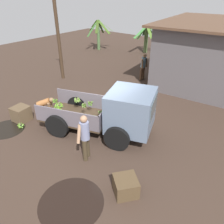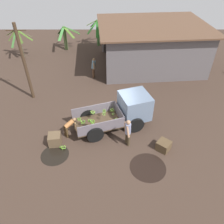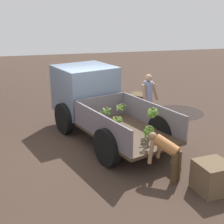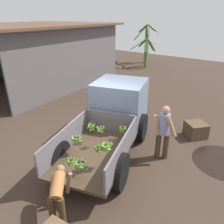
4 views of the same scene
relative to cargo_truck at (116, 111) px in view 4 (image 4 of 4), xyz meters
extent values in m
plane|color=#3E2E24|center=(-0.90, 0.14, -1.06)|extent=(36.00, 36.00, 0.00)
cylinder|color=black|center=(0.89, -3.42, -1.05)|extent=(1.84, 1.84, 0.01)
cube|color=#413222|center=(-1.75, -0.60, -0.54)|extent=(3.14, 2.51, 0.08)
cube|color=slate|center=(-2.02, 0.19, -0.16)|extent=(2.61, 0.93, 0.67)
cube|color=slate|center=(-1.48, -1.38, -0.16)|extent=(2.61, 0.93, 0.67)
cube|color=slate|center=(-0.48, -0.16, -0.16)|extent=(0.60, 1.64, 0.67)
cube|color=slate|center=(0.44, 0.15, 0.17)|extent=(2.10, 2.12, 1.49)
cube|color=#4C606B|center=(1.22, 0.42, 0.47)|extent=(0.46, 1.28, 0.66)
cylinder|color=black|center=(-0.08, 0.91, -0.58)|extent=(0.98, 0.52, 0.96)
cylinder|color=black|center=(0.49, -0.77, -0.58)|extent=(0.98, 0.52, 0.96)
cylinder|color=black|center=(-2.42, 0.11, -0.58)|extent=(0.98, 0.52, 0.96)
cylinder|color=black|center=(-1.85, -1.57, -0.58)|extent=(0.98, 0.52, 0.96)
sphere|color=brown|center=(-2.78, -0.84, 0.00)|extent=(0.07, 0.07, 0.07)
cylinder|color=#61972F|center=(-2.73, -0.80, -0.06)|extent=(0.13, 0.15, 0.15)
cylinder|color=#6BB029|center=(-2.78, -0.78, -0.06)|extent=(0.16, 0.05, 0.15)
cylinder|color=#537C32|center=(-2.83, -0.81, -0.06)|extent=(0.12, 0.15, 0.15)
cylinder|color=#65AB29|center=(-2.83, -0.88, -0.06)|extent=(0.13, 0.15, 0.14)
cylinder|color=#4F7825|center=(-2.78, -0.91, -0.04)|extent=(0.18, 0.04, 0.12)
cylinder|color=#4E7828|center=(-2.73, -0.86, -0.07)|extent=(0.10, 0.14, 0.17)
sphere|color=#4E4632|center=(-2.57, -0.90, -0.14)|extent=(0.09, 0.09, 0.09)
cylinder|color=#6F9F34|center=(-2.56, -0.96, -0.24)|extent=(0.19, 0.09, 0.22)
cylinder|color=#527832|center=(-2.48, -0.91, -0.21)|extent=(0.07, 0.23, 0.17)
cylinder|color=#63A329|center=(-2.54, -0.84, -0.24)|extent=(0.19, 0.13, 0.22)
cylinder|color=#567E32|center=(-2.62, -0.84, -0.22)|extent=(0.20, 0.18, 0.19)
cylinder|color=#75B035|center=(-2.66, -0.94, -0.21)|extent=(0.14, 0.23, 0.16)
sphere|color=brown|center=(-0.90, 0.28, -0.20)|extent=(0.08, 0.08, 0.08)
cylinder|color=#679B28|center=(-0.93, 0.35, -0.26)|extent=(0.21, 0.13, 0.15)
cylinder|color=#6AAF33|center=(-0.98, 0.30, -0.26)|extent=(0.10, 0.21, 0.16)
cylinder|color=#82AA4A|center=(-0.97, 0.23, -0.25)|extent=(0.17, 0.20, 0.14)
cylinder|color=#568122|center=(-0.91, 0.21, -0.28)|extent=(0.19, 0.08, 0.18)
cylinder|color=olive|center=(-0.84, 0.22, -0.26)|extent=(0.18, 0.19, 0.14)
cylinder|color=#59822E|center=(-0.82, 0.29, -0.27)|extent=(0.09, 0.21, 0.16)
cylinder|color=olive|center=(-0.87, 0.33, -0.29)|extent=(0.17, 0.14, 0.20)
sphere|color=#4A4230|center=(-1.38, -0.14, 0.07)|extent=(0.08, 0.08, 0.08)
cylinder|color=olive|center=(-1.39, -0.07, 0.02)|extent=(0.20, 0.08, 0.13)
cylinder|color=#699C32|center=(-1.44, -0.13, -0.01)|extent=(0.07, 0.17, 0.18)
cylinder|color=#5C8737|center=(-1.41, -0.19, -0.01)|extent=(0.16, 0.12, 0.18)
cylinder|color=#5D9D26|center=(-1.34, -0.18, -0.01)|extent=(0.15, 0.15, 0.17)
cylinder|color=#5A8520|center=(-1.32, -0.11, 0.00)|extent=(0.13, 0.18, 0.15)
sphere|color=brown|center=(-2.16, -1.12, 0.14)|extent=(0.08, 0.08, 0.08)
cylinder|color=#4B811F|center=(-2.19, -1.09, 0.07)|extent=(0.13, 0.11, 0.16)
cylinder|color=#63A232|center=(-2.21, -1.11, 0.08)|extent=(0.08, 0.15, 0.15)
cylinder|color=#59831C|center=(-2.22, -1.15, 0.08)|extent=(0.10, 0.16, 0.14)
cylinder|color=#4E7A27|center=(-2.17, -1.19, 0.09)|extent=(0.16, 0.06, 0.14)
cylinder|color=#4A7C1C|center=(-2.14, -1.17, 0.08)|extent=(0.15, 0.09, 0.16)
cylinder|color=#6DA13D|center=(-2.09, -1.14, 0.10)|extent=(0.08, 0.18, 0.10)
cylinder|color=#749B43|center=(-2.10, -1.10, 0.09)|extent=(0.10, 0.17, 0.12)
cylinder|color=#53881E|center=(-2.15, -1.06, 0.10)|extent=(0.18, 0.07, 0.11)
sphere|color=brown|center=(-1.99, -1.23, 0.16)|extent=(0.09, 0.09, 0.09)
cylinder|color=#71AC41|center=(-2.00, -1.29, 0.07)|extent=(0.18, 0.06, 0.19)
cylinder|color=#70B024|center=(-1.96, -1.27, 0.07)|extent=(0.15, 0.15, 0.20)
cylinder|color=#649A2F|center=(-1.91, -1.21, 0.11)|extent=(0.10, 0.22, 0.12)
cylinder|color=#437219|center=(-1.96, -1.17, 0.08)|extent=(0.19, 0.14, 0.18)
cylinder|color=#76AE25|center=(-2.03, -1.16, 0.10)|extent=(0.21, 0.14, 0.16)
cylinder|color=olive|center=(-2.07, -1.21, 0.09)|extent=(0.10, 0.21, 0.17)
cylinder|color=#6BB02B|center=(-2.06, -1.27, 0.10)|extent=(0.15, 0.20, 0.15)
sphere|color=#423B2B|center=(-0.67, -0.76, -0.08)|extent=(0.08, 0.08, 0.08)
cylinder|color=#598227|center=(-0.62, -0.77, -0.16)|extent=(0.07, 0.17, 0.19)
cylinder|color=#508328|center=(-0.64, -0.71, -0.16)|extent=(0.16, 0.13, 0.19)
cylinder|color=#4D7322|center=(-0.71, -0.71, -0.16)|extent=(0.17, 0.15, 0.18)
cylinder|color=#689F25|center=(-0.73, -0.78, -0.17)|extent=(0.09, 0.16, 0.20)
cylinder|color=olive|center=(-0.67, -0.85, -0.13)|extent=(0.21, 0.06, 0.12)
sphere|color=#4D4632|center=(-0.85, -0.13, -0.21)|extent=(0.07, 0.07, 0.07)
cylinder|color=olive|center=(-0.87, -0.19, -0.24)|extent=(0.14, 0.09, 0.08)
cylinder|color=#577923|center=(-0.82, -0.16, -0.27)|extent=(0.11, 0.10, 0.13)
cylinder|color=#71A644|center=(-0.81, -0.12, -0.27)|extent=(0.06, 0.12, 0.13)
cylinder|color=#76AC46|center=(-0.82, -0.08, -0.24)|extent=(0.14, 0.09, 0.08)
cylinder|color=#4B8121|center=(-0.88, -0.09, -0.24)|extent=(0.13, 0.11, 0.08)
cylinder|color=olive|center=(-0.89, -0.14, -0.26)|extent=(0.06, 0.12, 0.12)
sphere|color=brown|center=(-2.05, -0.23, 0.03)|extent=(0.08, 0.08, 0.08)
cylinder|color=olive|center=(-2.11, -0.29, -0.02)|extent=(0.17, 0.19, 0.12)
cylinder|color=#6D9D44|center=(-2.07, -0.31, -0.04)|extent=(0.21, 0.10, 0.15)
cylinder|color=olive|center=(-2.01, -0.31, -0.03)|extent=(0.21, 0.14, 0.14)
cylinder|color=olive|center=(-1.96, -0.27, -0.02)|extent=(0.12, 0.22, 0.12)
cylinder|color=#56812B|center=(-1.99, -0.21, -0.06)|extent=(0.11, 0.17, 0.19)
cylinder|color=#5A7A2F|center=(-2.02, -0.16, -0.04)|extent=(0.20, 0.11, 0.16)
cylinder|color=#659A31|center=(-2.07, -0.18, -0.06)|extent=(0.17, 0.11, 0.20)
cylinder|color=#6E9F24|center=(-2.12, -0.21, -0.03)|extent=(0.10, 0.21, 0.15)
sphere|color=brown|center=(-1.37, -0.50, 0.13)|extent=(0.07, 0.07, 0.07)
cylinder|color=#78A636|center=(-1.31, -0.50, 0.06)|extent=(0.05, 0.16, 0.16)
cylinder|color=#6BA12E|center=(-1.36, -0.44, 0.05)|extent=(0.16, 0.08, 0.16)
cylinder|color=#73A63B|center=(-1.44, -0.47, 0.07)|extent=(0.11, 0.18, 0.12)
cylinder|color=#7FAD44|center=(-1.41, -0.53, 0.05)|extent=(0.11, 0.13, 0.17)
cylinder|color=#649833|center=(-1.35, -0.55, 0.05)|extent=(0.14, 0.09, 0.17)
cube|color=#605A5D|center=(6.59, 8.57, 0.66)|extent=(0.67, 6.53, 3.44)
cube|color=#605A5D|center=(2.23, 11.43, 0.66)|extent=(8.27, 0.82, 3.44)
cube|color=#605A5D|center=(2.79, 5.00, 0.66)|extent=(8.27, 0.82, 3.44)
cube|color=brown|center=(2.51, 8.21, 2.44)|extent=(9.70, 8.11, 0.12)
cylinder|color=#3F3833|center=(-1.16, 4.86, 0.66)|extent=(0.16, 0.16, 3.44)
cylinder|color=#61774D|center=(10.68, 5.00, 0.08)|extent=(0.31, 0.31, 2.27)
cube|color=#537730|center=(11.34, 4.99, 0.70)|extent=(1.34, 0.27, 1.14)
cube|color=#2D7E2F|center=(10.92, 5.50, 0.88)|extent=(0.69, 1.12, 0.77)
cube|color=#366530|center=(10.17, 5.46, 0.83)|extent=(1.17, 1.08, 0.87)
cube|color=#3D6124|center=(10.32, 4.80, 0.78)|extent=(0.87, 0.66, 0.97)
cube|color=#53723A|center=(10.82, 4.50, 0.88)|extent=(0.52, 1.07, 0.79)
cylinder|color=#596D4C|center=(12.37, 5.99, 0.55)|extent=(0.33, 0.33, 3.22)
cube|color=#4B6939|center=(12.97, 5.91, 1.91)|extent=(1.24, 0.41, 0.62)
cube|color=olive|center=(12.71, 6.61, 1.86)|extent=(0.87, 1.35, 0.72)
cube|color=#274E15|center=(11.98, 6.41, 1.57)|extent=(1.01, 1.05, 1.31)
cube|color=#59733F|center=(11.99, 5.66, 1.83)|extent=(0.91, 0.81, 0.80)
cube|color=#206022|center=(12.58, 5.53, 1.88)|extent=(0.64, 1.03, 0.69)
cylinder|color=#413422|center=(-0.01, -1.91, -0.64)|extent=(0.22, 0.22, 0.83)
cylinder|color=#413422|center=(-0.11, -1.70, -0.64)|extent=(0.22, 0.22, 0.83)
cylinder|color=#7E85A8|center=(-0.06, -1.81, 0.10)|extent=(0.41, 0.41, 0.65)
sphere|color=tan|center=(-0.07, -1.81, 0.54)|extent=(0.23, 0.23, 0.23)
cylinder|color=tan|center=(-0.08, -2.05, 0.09)|extent=(0.24, 0.35, 0.61)
cylinder|color=tan|center=(-0.19, -1.64, 0.07)|extent=(0.18, 0.22, 0.62)
cylinder|color=#46331C|center=(-3.61, -1.12, -0.70)|extent=(0.20, 0.20, 0.71)
cylinder|color=#46331C|center=(-3.49, -1.28, -0.70)|extent=(0.20, 0.20, 0.71)
cylinder|color=#AD6A38|center=(-3.35, -1.04, -0.25)|extent=(0.64, 0.59, 0.44)
sphere|color=#8C6746|center=(-3.07, -0.81, -0.11)|extent=(0.20, 0.20, 0.20)
cylinder|color=#8C6746|center=(-3.24, -0.72, -0.42)|extent=(0.21, 0.23, 0.53)
cylinder|color=#8C6746|center=(-3.03, -1.00, -0.42)|extent=(0.19, 0.21, 0.54)
cube|color=brown|center=(1.87, -2.19, -0.79)|extent=(0.93, 0.93, 0.53)
camera|label=1|loc=(4.25, -5.87, 4.19)|focal=35.00mm
camera|label=2|loc=(-0.91, -10.31, 7.94)|focal=35.00mm
camera|label=3|loc=(-9.17, 1.68, 2.68)|focal=50.00mm
camera|label=4|loc=(-5.40, -4.09, 2.99)|focal=35.00mm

